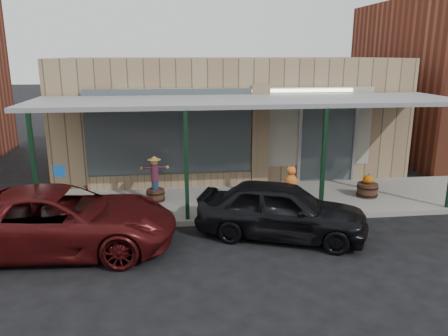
{
  "coord_description": "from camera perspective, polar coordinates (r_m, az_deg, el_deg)",
  "views": [
    {
      "loc": [
        -2.17,
        -8.6,
        4.33
      ],
      "look_at": [
        -0.78,
        2.6,
        1.38
      ],
      "focal_mm": 35.0,
      "sensor_mm": 36.0,
      "label": 1
    }
  ],
  "objects": [
    {
      "name": "ground",
      "position": [
        9.87,
        6.51,
        -11.46
      ],
      "size": [
        120.0,
        120.0,
        0.0
      ],
      "primitive_type": "plane",
      "color": "black",
      "rests_on": "ground"
    },
    {
      "name": "sidewalk",
      "position": [
        13.1,
        2.87,
        -4.31
      ],
      "size": [
        40.0,
        3.2,
        0.15
      ],
      "primitive_type": "cube",
      "color": "gray",
      "rests_on": "ground"
    },
    {
      "name": "storefront",
      "position": [
        17.05,
        0.32,
        7.11
      ],
      "size": [
        12.0,
        6.25,
        4.2
      ],
      "color": "#99815E",
      "rests_on": "ground"
    },
    {
      "name": "awning",
      "position": [
        12.42,
        3.08,
        8.54
      ],
      "size": [
        12.0,
        3.0,
        3.04
      ],
      "color": "slate",
      "rests_on": "ground"
    },
    {
      "name": "block_buildings_near",
      "position": [
        18.29,
        6.3,
        12.8
      ],
      "size": [
        61.0,
        8.0,
        8.0
      ],
      "color": "brown",
      "rests_on": "ground"
    },
    {
      "name": "barrel_scarecrow",
      "position": [
        12.87,
        -8.97,
        -2.33
      ],
      "size": [
        0.83,
        0.56,
        1.36
      ],
      "rotation": [
        0.0,
        0.0,
        0.08
      ],
      "color": "#492A1D",
      "rests_on": "sidewalk"
    },
    {
      "name": "barrel_pumpkin",
      "position": [
        13.87,
        18.22,
        -2.54
      ],
      "size": [
        0.66,
        0.66,
        0.72
      ],
      "rotation": [
        0.0,
        0.0,
        0.1
      ],
      "color": "#492A1D",
      "rests_on": "sidewalk"
    },
    {
      "name": "handicap_sign",
      "position": [
        11.89,
        -20.54,
        -2.09
      ],
      "size": [
        0.3,
        0.08,
        1.46
      ],
      "rotation": [
        0.0,
        0.0,
        -0.22
      ],
      "color": "gray",
      "rests_on": "sidewalk"
    },
    {
      "name": "parked_sedan",
      "position": [
        10.67,
        7.51,
        -5.38
      ],
      "size": [
        4.38,
        2.99,
        1.55
      ],
      "rotation": [
        0.0,
        0.0,
        1.2
      ],
      "color": "black",
      "rests_on": "ground"
    },
    {
      "name": "car_maroon",
      "position": [
        10.53,
        -20.73,
        -6.36
      ],
      "size": [
        5.34,
        2.68,
        1.45
      ],
      "primitive_type": "imported",
      "rotation": [
        0.0,
        0.0,
        1.52
      ],
      "color": "#4A0E0F",
      "rests_on": "ground"
    }
  ]
}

